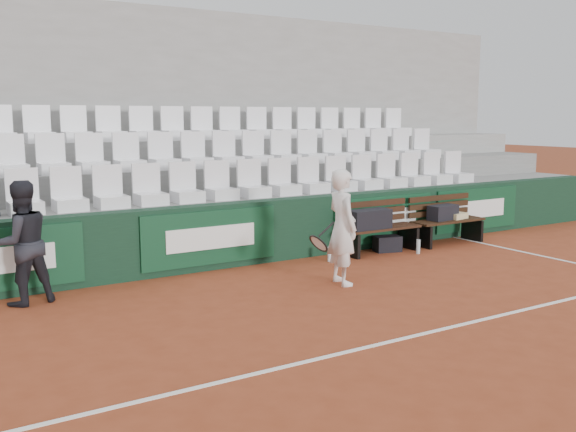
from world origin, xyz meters
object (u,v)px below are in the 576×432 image
at_px(sports_bag_left, 369,219).
at_px(water_bottle_near, 330,254).
at_px(sports_bag_ground, 387,244).
at_px(water_bottle_far, 418,247).
at_px(bench_right, 448,232).
at_px(tennis_player, 342,227).
at_px(bench_left, 380,240).
at_px(ball_kid, 22,243).
at_px(sports_bag_right, 443,212).

xyz_separation_m(sports_bag_left, water_bottle_near, (-0.86, -0.08, -0.49)).
distance_m(sports_bag_ground, water_bottle_far, 0.54).
height_order(bench_right, water_bottle_near, bench_right).
xyz_separation_m(sports_bag_ground, water_bottle_far, (0.33, -0.42, -0.01)).
height_order(water_bottle_near, tennis_player, tennis_player).
xyz_separation_m(bench_left, sports_bag_ground, (0.17, 0.00, -0.09)).
height_order(bench_right, water_bottle_far, bench_right).
bearing_deg(tennis_player, bench_right, 21.01).
bearing_deg(bench_right, water_bottle_far, -160.67).
bearing_deg(water_bottle_near, water_bottle_far, -10.50).
distance_m(sports_bag_left, water_bottle_near, 1.00).
bearing_deg(bench_right, bench_left, 178.61).
xyz_separation_m(bench_right, water_bottle_far, (-1.08, -0.38, -0.10)).
relative_size(bench_left, water_bottle_far, 6.12).
bearing_deg(ball_kid, sports_bag_right, 168.46).
relative_size(water_bottle_near, tennis_player, 0.15).
bearing_deg(ball_kid, sports_bag_ground, 168.63).
xyz_separation_m(sports_bag_ground, tennis_player, (-1.99, -1.35, 0.67)).
xyz_separation_m(bench_left, sports_bag_left, (-0.28, -0.04, 0.39)).
bearing_deg(bench_left, sports_bag_ground, 1.33).
bearing_deg(sports_bag_left, water_bottle_near, -174.98).
relative_size(water_bottle_near, ball_kid, 0.15).
relative_size(sports_bag_right, sports_bag_ground, 1.31).
distance_m(sports_bag_right, water_bottle_near, 2.66).
bearing_deg(sports_bag_ground, water_bottle_far, -51.89).
height_order(sports_bag_ground, water_bottle_near, sports_bag_ground).
relative_size(bench_right, sports_bag_ground, 3.34).
bearing_deg(bench_right, water_bottle_near, -178.44).
distance_m(sports_bag_ground, water_bottle_near, 1.32).
height_order(sports_bag_left, sports_bag_right, sports_bag_left).
xyz_separation_m(bench_left, tennis_player, (-1.82, -1.34, 0.59)).
bearing_deg(ball_kid, bench_right, 168.21).
xyz_separation_m(sports_bag_ground, water_bottle_near, (-1.32, -0.12, -0.02)).
relative_size(sports_bag_left, water_bottle_far, 3.11).
relative_size(sports_bag_ground, water_bottle_near, 1.86).
bearing_deg(bench_right, sports_bag_left, 179.96).
bearing_deg(sports_bag_left, bench_right, -0.04).
xyz_separation_m(sports_bag_right, water_bottle_far, (-0.97, -0.41, -0.46)).
bearing_deg(sports_bag_ground, sports_bag_left, -174.84).
bearing_deg(ball_kid, tennis_player, 150.08).
distance_m(sports_bag_left, water_bottle_far, 1.00).
bearing_deg(water_bottle_near, tennis_player, -118.59).
xyz_separation_m(tennis_player, ball_kid, (-3.98, 1.30, -0.03)).
bearing_deg(sports_bag_right, tennis_player, -157.90).
bearing_deg(sports_bag_ground, water_bottle_near, -174.94).
relative_size(bench_left, tennis_player, 0.92).
height_order(sports_bag_right, water_bottle_far, sports_bag_right).
bearing_deg(water_bottle_near, bench_left, 5.62).
relative_size(bench_left, sports_bag_ground, 3.34).
height_order(sports_bag_left, sports_bag_ground, sports_bag_left).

